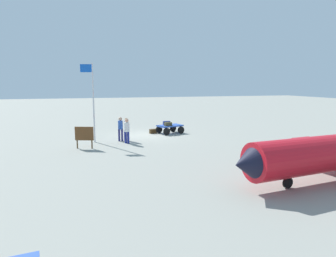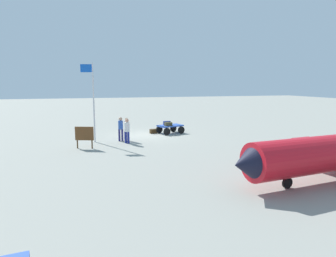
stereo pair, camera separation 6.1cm
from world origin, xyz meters
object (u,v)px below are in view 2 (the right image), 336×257
at_px(suitcase_maroon, 168,124).
at_px(suitcase_dark, 153,131).
at_px(worker_trailing, 121,127).
at_px(worker_supervisor, 127,129).
at_px(worker_lead, 127,128).
at_px(suitcase_navy, 167,123).
at_px(luggage_cart, 170,127).
at_px(flagpole, 92,97).
at_px(signboard, 84,135).

height_order(suitcase_maroon, suitcase_dark, suitcase_maroon).
distance_m(suitcase_dark, worker_trailing, 3.95).
height_order(worker_trailing, worker_supervisor, worker_trailing).
bearing_deg(worker_lead, suitcase_navy, -148.78).
xyz_separation_m(luggage_cart, worker_supervisor, (3.91, 3.02, 0.50)).
bearing_deg(suitcase_maroon, flagpole, 15.84).
relative_size(suitcase_navy, flagpole, 0.11).
distance_m(luggage_cart, worker_supervisor, 4.96).
xyz_separation_m(suitcase_maroon, flagpole, (5.78, 1.64, 2.25)).
height_order(luggage_cart, worker_supervisor, worker_supervisor).
relative_size(worker_supervisor, signboard, 1.23).
bearing_deg(suitcase_navy, luggage_cart, 174.01).
bearing_deg(worker_trailing, suitcase_maroon, -155.38).
distance_m(luggage_cart, suitcase_maroon, 0.50).
bearing_deg(suitcase_navy, flagpole, 18.86).
height_order(suitcase_navy, suitcase_dark, suitcase_navy).
height_order(suitcase_navy, flagpole, flagpole).
relative_size(luggage_cart, worker_supervisor, 1.33).
height_order(suitcase_dark, worker_lead, worker_lead).
bearing_deg(suitcase_maroon, worker_supervisor, 36.45).
bearing_deg(suitcase_maroon, worker_trailing, 24.62).
xyz_separation_m(suitcase_navy, flagpole, (5.77, 1.97, 2.23)).
bearing_deg(flagpole, signboard, 71.39).
xyz_separation_m(suitcase_navy, worker_lead, (3.55, 2.15, 0.09)).
xyz_separation_m(luggage_cart, suitcase_navy, (0.25, -0.03, 0.35)).
distance_m(suitcase_navy, signboard, 7.52).
height_order(suitcase_dark, flagpole, flagpole).
relative_size(suitcase_maroon, worker_lead, 0.39).
xyz_separation_m(worker_lead, signboard, (2.87, 1.75, -0.06)).
bearing_deg(worker_trailing, signboard, 35.41).
distance_m(flagpole, signboard, 2.99).
relative_size(suitcase_dark, signboard, 0.42).
bearing_deg(suitcase_maroon, suitcase_navy, -88.73).
distance_m(suitcase_maroon, worker_trailing, 4.37).
relative_size(worker_supervisor, flagpole, 0.31).
bearing_deg(flagpole, suitcase_maroon, -164.16).
distance_m(suitcase_maroon, flagpole, 6.42).
distance_m(suitcase_navy, worker_lead, 4.15).
xyz_separation_m(suitcase_dark, worker_lead, (2.52, 2.53, 0.75)).
distance_m(worker_lead, signboard, 3.36).
bearing_deg(worker_lead, luggage_cart, -150.75).
relative_size(suitcase_navy, signboard, 0.42).
xyz_separation_m(worker_lead, worker_trailing, (0.41, -0.00, 0.06)).
xyz_separation_m(worker_lead, worker_supervisor, (0.11, 0.89, 0.06)).
relative_size(luggage_cart, flagpole, 0.42).
height_order(luggage_cart, suitcase_dark, luggage_cart).
bearing_deg(flagpole, suitcase_dark, -153.65).
distance_m(worker_trailing, signboard, 3.02).
bearing_deg(luggage_cart, suitcase_dark, -17.37).
bearing_deg(worker_supervisor, worker_trailing, -71.37).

